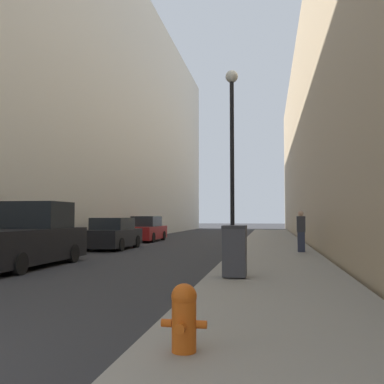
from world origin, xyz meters
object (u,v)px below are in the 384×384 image
object	(u,v)px
fire_hydrant	(184,316)
parked_sedan_near	(113,235)
pedestrian_on_sidewalk	(301,231)
trash_bin	(235,251)
pickup_truck	(24,239)
lamppost	(232,143)
parked_sedan_far	(147,230)

from	to	relation	value
fire_hydrant	parked_sedan_near	world-z (taller)	parked_sedan_near
pedestrian_on_sidewalk	trash_bin	bearing A→B (deg)	-105.20
trash_bin	pickup_truck	size ratio (longest dim) A/B	0.24
pickup_truck	lamppost	bearing A→B (deg)	14.02
pickup_truck	parked_sedan_far	bearing A→B (deg)	90.35
fire_hydrant	pickup_truck	world-z (taller)	pickup_truck
fire_hydrant	lamppost	xyz separation A→B (m)	(-0.27, 9.83, 3.63)
lamppost	pedestrian_on_sidewalk	xyz separation A→B (m)	(2.58, 4.28, -3.14)
trash_bin	pedestrian_on_sidewalk	bearing A→B (deg)	74.80
trash_bin	pickup_truck	xyz separation A→B (m)	(-7.09, 2.16, 0.10)
pickup_truck	parked_sedan_near	world-z (taller)	pickup_truck
lamppost	pickup_truck	bearing A→B (deg)	-165.98
fire_hydrant	lamppost	size ratio (longest dim) A/B	0.11
fire_hydrant	trash_bin	bearing A→B (deg)	89.04
lamppost	parked_sedan_near	xyz separation A→B (m)	(-6.57, 6.04, -3.43)
lamppost	parked_sedan_near	world-z (taller)	lamppost
parked_sedan_far	pedestrian_on_sidewalk	world-z (taller)	pedestrian_on_sidewalk
pickup_truck	pedestrian_on_sidewalk	size ratio (longest dim) A/B	3.09
fire_hydrant	pickup_truck	distance (m)	10.74
pickup_truck	pedestrian_on_sidewalk	xyz separation A→B (m)	(9.30, 5.96, 0.12)
trash_bin	parked_sedan_near	xyz separation A→B (m)	(-6.94, 9.88, -0.06)
parked_sedan_far	pickup_truck	bearing A→B (deg)	-89.65
trash_bin	pickup_truck	distance (m)	7.41
trash_bin	lamppost	xyz separation A→B (m)	(-0.37, 3.84, 3.36)
lamppost	pedestrian_on_sidewalk	size ratio (longest dim) A/B	3.76
lamppost	parked_sedan_far	world-z (taller)	lamppost
parked_sedan_near	fire_hydrant	bearing A→B (deg)	-66.68
pedestrian_on_sidewalk	parked_sedan_near	bearing A→B (deg)	169.11
trash_bin	parked_sedan_far	distance (m)	18.30
lamppost	parked_sedan_far	bearing A→B (deg)	117.65
trash_bin	parked_sedan_near	world-z (taller)	parked_sedan_near
pickup_truck	parked_sedan_near	size ratio (longest dim) A/B	1.28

